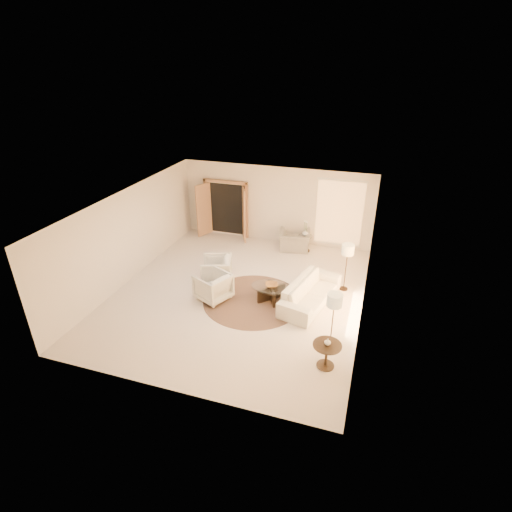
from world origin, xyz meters
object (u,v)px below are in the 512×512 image
(side_table, at_px, (305,242))
(bowl, at_px, (272,285))
(coffee_table, at_px, (271,291))
(end_table, at_px, (327,351))
(floor_lamp_near, at_px, (348,252))
(sofa, at_px, (310,292))
(side_vase, at_px, (305,233))
(end_vase, at_px, (328,342))
(armchair_left, at_px, (216,269))
(floor_lamp_far, at_px, (334,303))
(accent_chair, at_px, (295,238))
(armchair_right, at_px, (213,285))

(side_table, distance_m, bowl, 3.43)
(coffee_table, relative_size, end_table, 2.10)
(side_table, bearing_deg, floor_lamp_near, -53.32)
(sofa, distance_m, side_vase, 3.38)
(end_table, xyz_separation_m, side_vase, (-1.65, 5.69, 0.28))
(sofa, bearing_deg, end_vase, -147.96)
(floor_lamp_near, bearing_deg, sofa, -128.27)
(armchair_left, height_order, bowl, armchair_left)
(floor_lamp_near, xyz_separation_m, floor_lamp_far, (0.00, -2.78, 0.02))
(floor_lamp_far, bearing_deg, accent_chair, 112.02)
(sofa, height_order, bowl, sofa)
(bowl, xyz_separation_m, end_vase, (1.91, -2.27, 0.20))
(sofa, bearing_deg, end_table, -147.96)
(side_vase, bearing_deg, sofa, -75.74)
(floor_lamp_near, bearing_deg, end_table, -90.00)
(floor_lamp_near, distance_m, end_vase, 3.52)
(armchair_left, relative_size, coffee_table, 0.67)
(accent_chair, distance_m, bowl, 3.42)
(coffee_table, relative_size, end_vase, 8.59)
(armchair_left, xyz_separation_m, coffee_table, (1.88, -0.47, -0.18))
(armchair_left, xyz_separation_m, end_table, (3.78, -2.73, -0.03))
(armchair_left, height_order, coffee_table, armchair_left)
(accent_chair, bearing_deg, end_table, 99.42)
(armchair_right, relative_size, accent_chair, 0.83)
(armchair_left, bearing_deg, side_vase, 126.52)
(floor_lamp_far, bearing_deg, coffee_table, 140.40)
(armchair_right, bearing_deg, floor_lamp_near, 140.59)
(armchair_left, distance_m, floor_lamp_near, 3.94)
(armchair_left, relative_size, side_table, 1.53)
(side_vase, bearing_deg, accent_chair, 180.00)
(coffee_table, height_order, side_table, side_table)
(floor_lamp_near, bearing_deg, floor_lamp_far, -90.00)
(floor_lamp_near, bearing_deg, side_table, 126.68)
(end_table, relative_size, floor_lamp_near, 0.44)
(armchair_right, bearing_deg, sofa, 128.22)
(bowl, bearing_deg, side_vase, 85.71)
(armchair_left, bearing_deg, end_vase, 36.52)
(bowl, bearing_deg, armchair_left, 166.00)
(bowl, bearing_deg, armchair_right, -164.09)
(sofa, height_order, armchair_right, armchair_right)
(side_vase, bearing_deg, end_table, -73.83)
(floor_lamp_far, relative_size, end_vase, 9.52)
(coffee_table, distance_m, side_table, 3.43)
(armchair_right, relative_size, side_vase, 3.86)
(accent_chair, bearing_deg, side_vase, 169.86)
(side_table, bearing_deg, sofa, -75.74)
(accent_chair, relative_size, floor_lamp_far, 0.71)
(end_table, bearing_deg, sofa, 108.67)
(armchair_left, bearing_deg, sofa, 66.54)
(end_table, relative_size, side_vase, 2.81)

